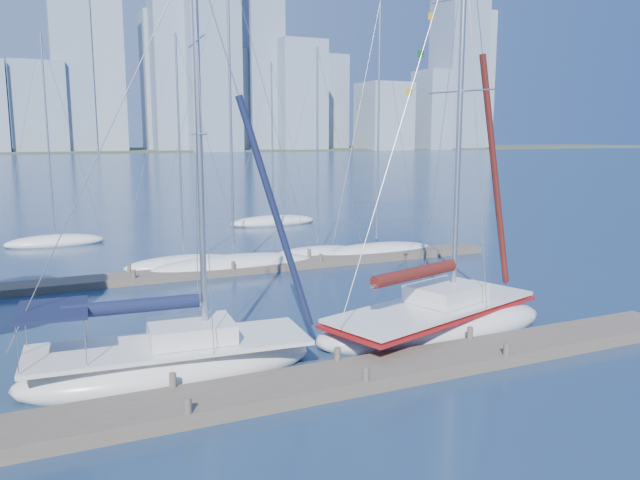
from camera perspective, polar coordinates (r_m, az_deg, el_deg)
name	(u,v)px	position (r m, az deg, el deg)	size (l,w,h in m)	color
ground	(351,383)	(18.82, 2.84, -12.93)	(700.00, 700.00, 0.00)	#162D48
near_dock	(351,377)	(18.74, 2.84, -12.36)	(26.00, 2.00, 0.40)	brown
far_dock	(247,268)	(33.73, -6.69, -2.56)	(30.00, 1.80, 0.36)	brown
far_shore	(51,151)	(335.60, -23.40, 7.45)	(800.00, 100.00, 1.50)	#38472D
sailboat_navy	(171,346)	(19.48, -13.47, -9.39)	(9.07, 3.56, 12.91)	silver
sailboat_maroon	(435,303)	(23.22, 10.46, -5.70)	(9.98, 5.78, 15.67)	silver
bg_boat_1	(184,263)	(35.19, -12.36, -2.09)	(6.49, 2.16, 12.79)	silver
bg_boat_2	(234,265)	(34.05, -7.87, -2.25)	(9.38, 3.53, 16.67)	silver
bg_boat_3	(317,254)	(37.16, -0.23, -1.26)	(6.02, 2.30, 12.47)	silver
bg_boat_4	(377,251)	(38.10, 5.19, -0.99)	(8.18, 4.91, 15.17)	silver
bg_boat_6	(55,241)	(45.17, -23.06, -0.09)	(6.59, 3.91, 13.94)	silver
bg_boat_7	(273,221)	(51.43, -4.30, 1.72)	(7.55, 3.85, 13.31)	silver
skyline	(99,72)	(308.36, -19.53, 14.27)	(503.81, 51.31, 118.70)	#7C8DA1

